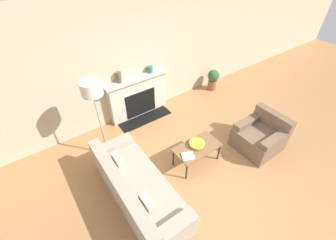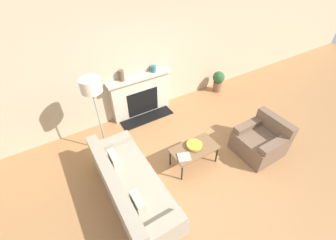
{
  "view_description": "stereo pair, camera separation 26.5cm",
  "coord_description": "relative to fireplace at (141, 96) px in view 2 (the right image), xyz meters",
  "views": [
    {
      "loc": [
        -2.15,
        -1.8,
        3.68
      ],
      "look_at": [
        0.06,
        1.32,
        0.45
      ],
      "focal_mm": 24.0,
      "sensor_mm": 36.0,
      "label": 1
    },
    {
      "loc": [
        -1.93,
        -1.95,
        3.68
      ],
      "look_at": [
        0.06,
        1.32,
        0.45
      ],
      "focal_mm": 24.0,
      "sensor_mm": 36.0,
      "label": 2
    }
  ],
  "objects": [
    {
      "name": "ground_plane",
      "position": [
        0.07,
        -2.4,
        -0.53
      ],
      "size": [
        18.0,
        18.0,
        0.0
      ],
      "primitive_type": "plane",
      "color": "#A87547"
    },
    {
      "name": "coffee_table",
      "position": [
        0.13,
        -2.07,
        -0.12
      ],
      "size": [
        0.93,
        0.5,
        0.45
      ],
      "color": "brown",
      "rests_on": "ground_plane"
    },
    {
      "name": "mantel_vase_center_left",
      "position": [
        0.38,
        0.01,
        0.63
      ],
      "size": [
        0.13,
        0.13,
        0.15
      ],
      "color": "#28666B",
      "rests_on": "fireplace"
    },
    {
      "name": "potted_plant",
      "position": [
        2.38,
        -0.21,
        -0.17
      ],
      "size": [
        0.34,
        0.34,
        0.62
      ],
      "color": "brown",
      "rests_on": "ground_plane"
    },
    {
      "name": "fireplace",
      "position": [
        0.0,
        0.0,
        0.0
      ],
      "size": [
        1.63,
        0.59,
        1.08
      ],
      "color": "beige",
      "rests_on": "ground_plane"
    },
    {
      "name": "floor_lamp",
      "position": [
        -1.26,
        -0.8,
        0.94
      ],
      "size": [
        0.37,
        0.37,
        1.77
      ],
      "color": "gray",
      "rests_on": "ground_plane"
    },
    {
      "name": "wall_back",
      "position": [
        0.07,
        0.14,
        0.92
      ],
      "size": [
        18.0,
        0.06,
        2.9
      ],
      "color": "#BCAD8E",
      "rests_on": "ground_plane"
    },
    {
      "name": "mantel_vase_left",
      "position": [
        -0.42,
        0.01,
        0.68
      ],
      "size": [
        0.12,
        0.12,
        0.25
      ],
      "color": "brown",
      "rests_on": "fireplace"
    },
    {
      "name": "couch",
      "position": [
        -1.25,
        -2.1,
        -0.24
      ],
      "size": [
        0.85,
        2.18,
        0.74
      ],
      "rotation": [
        0.0,
        0.0,
        1.57
      ],
      "color": "#9E937F",
      "rests_on": "ground_plane"
    },
    {
      "name": "bowl",
      "position": [
        0.15,
        -2.03,
        -0.04
      ],
      "size": [
        0.31,
        0.31,
        0.07
      ],
      "color": "gold",
      "rests_on": "coffee_table"
    },
    {
      "name": "book",
      "position": [
        -0.17,
        -2.16,
        -0.07
      ],
      "size": [
        0.3,
        0.28,
        0.02
      ],
      "rotation": [
        0.0,
        0.0,
        -0.38
      ],
      "color": "#B2A893",
      "rests_on": "coffee_table"
    },
    {
      "name": "armchair_near",
      "position": [
        1.55,
        -2.52,
        -0.23
      ],
      "size": [
        0.89,
        0.85,
        0.79
      ],
      "rotation": [
        0.0,
        0.0,
        -1.57
      ],
      "color": "brown",
      "rests_on": "ground_plane"
    }
  ]
}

